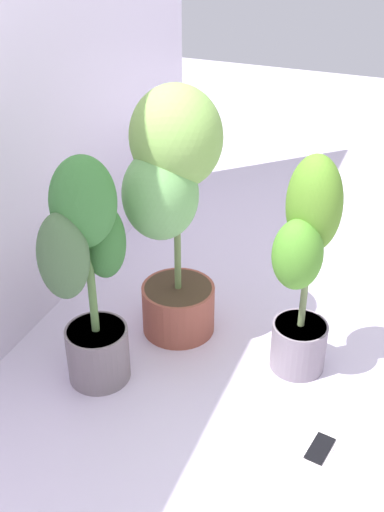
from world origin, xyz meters
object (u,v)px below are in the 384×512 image
at_px(potted_plant_back_right, 172,196).
at_px(potted_plant_back_center, 88,268).
at_px(potted_plant_front_right, 305,265).
at_px(cell_phone, 320,449).

bearing_deg(potted_plant_back_right, potted_plant_back_center, 156.70).
distance_m(potted_plant_back_center, potted_plant_front_right, 0.66).
relative_size(potted_plant_front_right, potted_plant_back_right, 0.85).
xyz_separation_m(potted_plant_front_right, cell_phone, (-0.32, -0.16, -0.41)).
bearing_deg(potted_plant_back_center, potted_plant_back_right, -23.30).
bearing_deg(cell_phone, potted_plant_front_right, 126.34).
distance_m(potted_plant_back_right, cell_phone, 0.90).
distance_m(potted_plant_back_center, cell_phone, 0.87).
height_order(potted_plant_back_center, cell_phone, potted_plant_back_center).
height_order(potted_plant_front_right, cell_phone, potted_plant_front_right).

